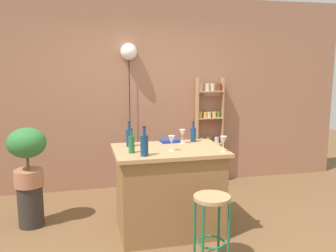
{
  "coord_description": "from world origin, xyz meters",
  "views": [
    {
      "loc": [
        -0.9,
        -3.45,
        1.85
      ],
      "look_at": [
        0.05,
        0.55,
        1.15
      ],
      "focal_mm": 39.21,
      "sensor_mm": 36.0,
      "label": 1
    }
  ],
  "objects_px": {
    "spice_shelf": "(209,129)",
    "pendant_globe_light": "(129,53)",
    "bottle_vinegar": "(144,145)",
    "wine_glass_left": "(223,141)",
    "plant_stool": "(31,206)",
    "cookbook": "(170,141)",
    "bar_stool": "(212,214)",
    "bottle_sauce_amber": "(193,134)",
    "wine_glass_right": "(172,140)",
    "wine_glass_center": "(182,133)",
    "potted_plant": "(27,152)",
    "bottle_wine_red": "(132,144)",
    "bottle_olive_oil": "(129,137)"
  },
  "relations": [
    {
      "from": "bottle_olive_oil",
      "to": "cookbook",
      "type": "height_order",
      "value": "bottle_olive_oil"
    },
    {
      "from": "wine_glass_right",
      "to": "wine_glass_center",
      "type": "bearing_deg",
      "value": 57.89
    },
    {
      "from": "spice_shelf",
      "to": "plant_stool",
      "type": "xyz_separation_m",
      "value": [
        -2.51,
        -1.02,
        -0.62
      ]
    },
    {
      "from": "wine_glass_right",
      "to": "bottle_olive_oil",
      "type": "bearing_deg",
      "value": 142.31
    },
    {
      "from": "bar_stool",
      "to": "bottle_sauce_amber",
      "type": "relative_size",
      "value": 2.76
    },
    {
      "from": "bottle_wine_red",
      "to": "bottle_sauce_amber",
      "type": "distance_m",
      "value": 0.86
    },
    {
      "from": "potted_plant",
      "to": "bottle_vinegar",
      "type": "height_order",
      "value": "bottle_vinegar"
    },
    {
      "from": "spice_shelf",
      "to": "wine_glass_right",
      "type": "relative_size",
      "value": 9.96
    },
    {
      "from": "bottle_vinegar",
      "to": "cookbook",
      "type": "distance_m",
      "value": 0.7
    },
    {
      "from": "bottle_sauce_amber",
      "to": "pendant_globe_light",
      "type": "bearing_deg",
      "value": 114.39
    },
    {
      "from": "plant_stool",
      "to": "bottle_vinegar",
      "type": "xyz_separation_m",
      "value": [
        1.2,
        -0.75,
        0.82
      ]
    },
    {
      "from": "bar_stool",
      "to": "bottle_vinegar",
      "type": "height_order",
      "value": "bottle_vinegar"
    },
    {
      "from": "spice_shelf",
      "to": "bottle_wine_red",
      "type": "xyz_separation_m",
      "value": [
        -1.42,
        -1.62,
        0.18
      ]
    },
    {
      "from": "plant_stool",
      "to": "cookbook",
      "type": "relative_size",
      "value": 2.28
    },
    {
      "from": "bottle_sauce_amber",
      "to": "wine_glass_left",
      "type": "bearing_deg",
      "value": -73.9
    },
    {
      "from": "bottle_sauce_amber",
      "to": "wine_glass_center",
      "type": "height_order",
      "value": "bottle_sauce_amber"
    },
    {
      "from": "potted_plant",
      "to": "cookbook",
      "type": "bearing_deg",
      "value": -6.53
    },
    {
      "from": "bottle_vinegar",
      "to": "bottle_sauce_amber",
      "type": "height_order",
      "value": "bottle_vinegar"
    },
    {
      "from": "bottle_olive_oil",
      "to": "wine_glass_left",
      "type": "height_order",
      "value": "bottle_olive_oil"
    },
    {
      "from": "spice_shelf",
      "to": "bottle_vinegar",
      "type": "height_order",
      "value": "spice_shelf"
    },
    {
      "from": "bottle_wine_red",
      "to": "cookbook",
      "type": "relative_size",
      "value": 1.2
    },
    {
      "from": "plant_stool",
      "to": "potted_plant",
      "type": "relative_size",
      "value": 0.71
    },
    {
      "from": "cookbook",
      "to": "bottle_wine_red",
      "type": "bearing_deg",
      "value": -145.15
    },
    {
      "from": "bottle_sauce_amber",
      "to": "bottle_olive_oil",
      "type": "bearing_deg",
      "value": -174.04
    },
    {
      "from": "wine_glass_left",
      "to": "bottle_vinegar",
      "type": "bearing_deg",
      "value": 178.77
    },
    {
      "from": "bottle_wine_red",
      "to": "pendant_globe_light",
      "type": "distance_m",
      "value": 1.91
    },
    {
      "from": "plant_stool",
      "to": "bottle_olive_oil",
      "type": "xyz_separation_m",
      "value": [
        1.11,
        -0.3,
        0.81
      ]
    },
    {
      "from": "spice_shelf",
      "to": "pendant_globe_light",
      "type": "relative_size",
      "value": 0.77
    },
    {
      "from": "wine_glass_center",
      "to": "wine_glass_right",
      "type": "xyz_separation_m",
      "value": [
        -0.2,
        -0.33,
        0.0
      ]
    },
    {
      "from": "potted_plant",
      "to": "wine_glass_right",
      "type": "distance_m",
      "value": 1.64
    },
    {
      "from": "bottle_sauce_amber",
      "to": "bottle_vinegar",
      "type": "bearing_deg",
      "value": -141.65
    },
    {
      "from": "bottle_vinegar",
      "to": "wine_glass_left",
      "type": "bearing_deg",
      "value": -1.23
    },
    {
      "from": "wine_glass_center",
      "to": "wine_glass_right",
      "type": "bearing_deg",
      "value": -122.11
    },
    {
      "from": "bottle_wine_red",
      "to": "wine_glass_center",
      "type": "bearing_deg",
      "value": 26.69
    },
    {
      "from": "wine_glass_left",
      "to": "wine_glass_right",
      "type": "bearing_deg",
      "value": 163.07
    },
    {
      "from": "bar_stool",
      "to": "bottle_sauce_amber",
      "type": "distance_m",
      "value": 1.17
    },
    {
      "from": "wine_glass_center",
      "to": "pendant_globe_light",
      "type": "relative_size",
      "value": 0.08
    },
    {
      "from": "plant_stool",
      "to": "bottle_vinegar",
      "type": "relative_size",
      "value": 1.59
    },
    {
      "from": "bottle_sauce_amber",
      "to": "cookbook",
      "type": "xyz_separation_m",
      "value": [
        -0.27,
        0.04,
        -0.07
      ]
    },
    {
      "from": "pendant_globe_light",
      "to": "bottle_sauce_amber",
      "type": "bearing_deg",
      "value": -65.61
    },
    {
      "from": "bottle_sauce_amber",
      "to": "bottle_wine_red",
      "type": "bearing_deg",
      "value": -153.99
    },
    {
      "from": "plant_stool",
      "to": "pendant_globe_light",
      "type": "xyz_separation_m",
      "value": [
        1.29,
        1.05,
        1.75
      ]
    },
    {
      "from": "plant_stool",
      "to": "bottle_sauce_amber",
      "type": "distance_m",
      "value": 2.04
    },
    {
      "from": "bar_stool",
      "to": "potted_plant",
      "type": "xyz_separation_m",
      "value": [
        -1.73,
        1.25,
        0.38
      ]
    },
    {
      "from": "spice_shelf",
      "to": "wine_glass_left",
      "type": "height_order",
      "value": "spice_shelf"
    },
    {
      "from": "wine_glass_left",
      "to": "pendant_globe_light",
      "type": "distance_m",
      "value": 2.17
    },
    {
      "from": "potted_plant",
      "to": "bottle_sauce_amber",
      "type": "bearing_deg",
      "value": -6.71
    },
    {
      "from": "spice_shelf",
      "to": "pendant_globe_light",
      "type": "bearing_deg",
      "value": 178.77
    },
    {
      "from": "spice_shelf",
      "to": "potted_plant",
      "type": "height_order",
      "value": "spice_shelf"
    },
    {
      "from": "wine_glass_right",
      "to": "bar_stool",
      "type": "bearing_deg",
      "value": -71.0
    }
  ]
}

